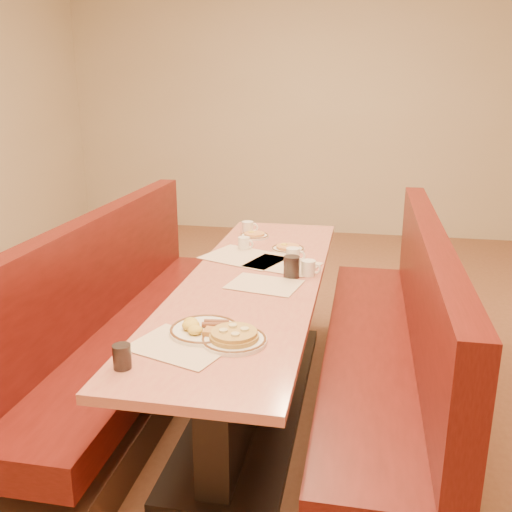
% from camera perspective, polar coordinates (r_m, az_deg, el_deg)
% --- Properties ---
extents(ground, '(8.00, 8.00, 0.00)m').
position_cam_1_polar(ground, '(3.32, -0.31, -14.64)').
color(ground, '#9E6647').
rests_on(ground, ground).
extents(room_envelope, '(6.04, 8.04, 2.82)m').
position_cam_1_polar(room_envelope, '(2.84, -0.38, 20.82)').
color(room_envelope, beige).
rests_on(room_envelope, ground).
extents(diner_table, '(0.70, 2.50, 0.75)m').
position_cam_1_polar(diner_table, '(3.14, -0.32, -8.81)').
color(diner_table, black).
rests_on(diner_table, ground).
extents(booth_left, '(0.55, 2.50, 1.05)m').
position_cam_1_polar(booth_left, '(3.36, -12.80, -7.77)').
color(booth_left, '#4C3326').
rests_on(booth_left, ground).
extents(booth_right, '(0.55, 2.50, 1.05)m').
position_cam_1_polar(booth_right, '(3.10, 13.26, -9.91)').
color(booth_right, '#4C3326').
rests_on(booth_right, ground).
extents(placemat_near_left, '(0.44, 0.38, 0.00)m').
position_cam_1_polar(placemat_near_left, '(2.27, -7.54, -8.89)').
color(placemat_near_left, beige).
rests_on(placemat_near_left, diner_table).
extents(placemat_near_right, '(0.40, 0.33, 0.00)m').
position_cam_1_polar(placemat_near_right, '(2.91, 0.84, -2.85)').
color(placemat_near_right, beige).
rests_on(placemat_near_right, diner_table).
extents(placemat_far_left, '(0.56, 0.49, 0.00)m').
position_cam_1_polar(placemat_far_left, '(3.37, -1.11, -0.10)').
color(placemat_far_left, beige).
rests_on(placemat_far_left, diner_table).
extents(placemat_far_right, '(0.45, 0.39, 0.00)m').
position_cam_1_polar(placemat_far_right, '(3.23, 2.67, -0.88)').
color(placemat_far_right, beige).
rests_on(placemat_far_right, diner_table).
extents(pancake_plate, '(0.26, 0.26, 0.06)m').
position_cam_1_polar(pancake_plate, '(2.28, -2.21, -8.17)').
color(pancake_plate, white).
rests_on(pancake_plate, diner_table).
extents(eggs_plate, '(0.29, 0.29, 0.06)m').
position_cam_1_polar(eggs_plate, '(2.37, -5.26, -7.30)').
color(eggs_plate, white).
rests_on(eggs_plate, diner_table).
extents(extra_plate_mid, '(0.20, 0.20, 0.04)m').
position_cam_1_polar(extra_plate_mid, '(3.51, 3.19, 0.77)').
color(extra_plate_mid, white).
rests_on(extra_plate_mid, diner_table).
extents(extra_plate_far, '(0.19, 0.19, 0.04)m').
position_cam_1_polar(extra_plate_far, '(3.81, -0.17, 2.08)').
color(extra_plate_far, white).
rests_on(extra_plate_far, diner_table).
extents(coffee_mug_a, '(0.11, 0.08, 0.08)m').
position_cam_1_polar(coffee_mug_a, '(3.06, 5.32, -1.17)').
color(coffee_mug_a, white).
rests_on(coffee_mug_a, diner_table).
extents(coffee_mug_b, '(0.10, 0.07, 0.08)m').
position_cam_1_polar(coffee_mug_b, '(3.53, -1.17, 1.31)').
color(coffee_mug_b, white).
rests_on(coffee_mug_b, diner_table).
extents(coffee_mug_c, '(0.11, 0.08, 0.08)m').
position_cam_1_polar(coffee_mug_c, '(3.27, 3.77, 0.10)').
color(coffee_mug_c, white).
rests_on(coffee_mug_c, diner_table).
extents(coffee_mug_d, '(0.11, 0.08, 0.09)m').
position_cam_1_polar(coffee_mug_d, '(3.89, -0.79, 2.87)').
color(coffee_mug_d, white).
rests_on(coffee_mug_d, diner_table).
extents(soda_tumbler_near, '(0.07, 0.07, 0.09)m').
position_cam_1_polar(soda_tumbler_near, '(2.13, -13.25, -9.77)').
color(soda_tumbler_near, black).
rests_on(soda_tumbler_near, diner_table).
extents(soda_tumbler_mid, '(0.08, 0.08, 0.12)m').
position_cam_1_polar(soda_tumbler_mid, '(3.02, 3.58, -1.10)').
color(soda_tumbler_mid, black).
rests_on(soda_tumbler_mid, diner_table).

